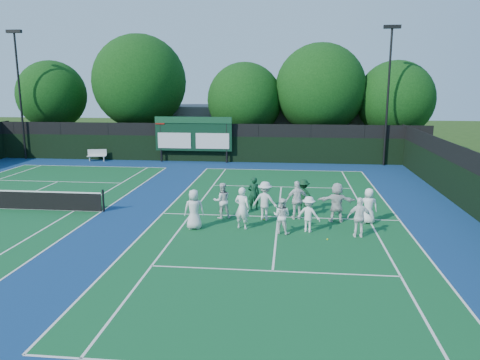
# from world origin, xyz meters

# --- Properties ---
(ground) EXTENTS (120.00, 120.00, 0.00)m
(ground) POSITION_xyz_m (0.00, 0.00, 0.00)
(ground) COLOR #1F3B10
(ground) RESTS_ON ground
(court_apron) EXTENTS (34.00, 32.00, 0.01)m
(court_apron) POSITION_xyz_m (-6.00, 1.00, 0.00)
(court_apron) COLOR navy
(court_apron) RESTS_ON ground
(near_court) EXTENTS (11.05, 23.85, 0.01)m
(near_court) POSITION_xyz_m (0.00, 1.00, 0.01)
(near_court) COLOR #104E26
(near_court) RESTS_ON ground
(back_fence) EXTENTS (34.00, 0.08, 3.00)m
(back_fence) POSITION_xyz_m (-6.00, 16.00, 1.36)
(back_fence) COLOR black
(back_fence) RESTS_ON ground
(scoreboard) EXTENTS (6.00, 0.21, 3.55)m
(scoreboard) POSITION_xyz_m (-7.01, 15.59, 2.19)
(scoreboard) COLOR black
(scoreboard) RESTS_ON ground
(clubhouse) EXTENTS (18.00, 6.00, 4.00)m
(clubhouse) POSITION_xyz_m (-2.00, 24.00, 2.00)
(clubhouse) COLOR slate
(clubhouse) RESTS_ON ground
(light_pole_left) EXTENTS (1.20, 0.30, 10.12)m
(light_pole_left) POSITION_xyz_m (-21.00, 15.70, 6.30)
(light_pole_left) COLOR black
(light_pole_left) RESTS_ON ground
(light_pole_right) EXTENTS (1.20, 0.30, 10.12)m
(light_pole_right) POSITION_xyz_m (7.50, 15.70, 6.30)
(light_pole_right) COLOR black
(light_pole_right) RESTS_ON ground
(bench) EXTENTS (1.51, 0.73, 0.92)m
(bench) POSITION_xyz_m (-14.79, 15.37, 0.50)
(bench) COLOR silver
(bench) RESTS_ON ground
(tree_a) EXTENTS (5.94, 5.94, 8.01)m
(tree_a) POSITION_xyz_m (-20.18, 19.58, 4.89)
(tree_a) COLOR black
(tree_a) RESTS_ON ground
(tree_b) EXTENTS (7.92, 7.92, 10.15)m
(tree_b) POSITION_xyz_m (-12.26, 19.58, 5.98)
(tree_b) COLOR black
(tree_b) RESTS_ON ground
(tree_c) EXTENTS (6.23, 6.23, 7.81)m
(tree_c) POSITION_xyz_m (-3.25, 19.58, 4.53)
(tree_c) COLOR black
(tree_c) RESTS_ON ground
(tree_d) EXTENTS (7.38, 7.38, 9.31)m
(tree_d) POSITION_xyz_m (2.98, 19.58, 5.43)
(tree_d) COLOR black
(tree_d) RESTS_ON ground
(tree_e) EXTENTS (6.21, 6.21, 7.90)m
(tree_e) POSITION_xyz_m (9.01, 19.58, 4.63)
(tree_e) COLOR black
(tree_e) RESTS_ON ground
(tennis_ball_0) EXTENTS (0.07, 0.07, 0.07)m
(tennis_ball_0) POSITION_xyz_m (-0.62, 0.42, 0.03)
(tennis_ball_0) COLOR #CBE01A
(tennis_ball_0) RESTS_ON ground
(tennis_ball_1) EXTENTS (0.07, 0.07, 0.07)m
(tennis_ball_1) POSITION_xyz_m (3.72, 2.81, 0.03)
(tennis_ball_1) COLOR #CBE01A
(tennis_ball_1) RESTS_ON ground
(tennis_ball_2) EXTENTS (0.07, 0.07, 0.07)m
(tennis_ball_2) POSITION_xyz_m (2.03, -2.04, 0.03)
(tennis_ball_2) COLOR #CBE01A
(tennis_ball_2) RESTS_ON ground
(tennis_ball_3) EXTENTS (0.07, 0.07, 0.07)m
(tennis_ball_3) POSITION_xyz_m (-2.11, 3.26, 0.03)
(tennis_ball_3) COLOR #CBE01A
(tennis_ball_3) RESTS_ON ground
(tennis_ball_4) EXTENTS (0.07, 0.07, 0.07)m
(tennis_ball_4) POSITION_xyz_m (-1.34, 4.31, 0.03)
(tennis_ball_4) COLOR #CBE01A
(tennis_ball_4) RESTS_ON ground
(player_front_0) EXTENTS (0.93, 0.70, 1.72)m
(player_front_0) POSITION_xyz_m (-3.51, -1.16, 0.86)
(player_front_0) COLOR silver
(player_front_0) RESTS_ON ground
(player_front_1) EXTENTS (0.76, 0.62, 1.81)m
(player_front_1) POSITION_xyz_m (-1.49, -0.90, 0.91)
(player_front_1) COLOR white
(player_front_1) RESTS_ON ground
(player_front_2) EXTENTS (0.87, 0.77, 1.50)m
(player_front_2) POSITION_xyz_m (0.20, -1.37, 0.75)
(player_front_2) COLOR white
(player_front_2) RESTS_ON ground
(player_front_3) EXTENTS (1.11, 0.85, 1.52)m
(player_front_3) POSITION_xyz_m (1.31, -1.04, 0.76)
(player_front_3) COLOR white
(player_front_3) RESTS_ON ground
(player_front_4) EXTENTS (0.97, 0.41, 1.64)m
(player_front_4) POSITION_xyz_m (3.31, -1.52, 0.82)
(player_front_4) COLOR white
(player_front_4) RESTS_ON ground
(player_back_0) EXTENTS (0.97, 0.87, 1.66)m
(player_back_0) POSITION_xyz_m (-2.57, 0.57, 0.83)
(player_back_0) COLOR silver
(player_back_0) RESTS_ON ground
(player_back_1) EXTENTS (1.28, 0.94, 1.77)m
(player_back_1) POSITION_xyz_m (-0.59, 0.51, 0.89)
(player_back_1) COLOR silver
(player_back_1) RESTS_ON ground
(player_back_2) EXTENTS (1.12, 0.70, 1.77)m
(player_back_2) POSITION_xyz_m (0.85, 0.80, 0.89)
(player_back_2) COLOR white
(player_back_2) RESTS_ON ground
(player_back_3) EXTENTS (1.68, 0.57, 1.79)m
(player_back_3) POSITION_xyz_m (2.60, 0.57, 0.90)
(player_back_3) COLOR silver
(player_back_3) RESTS_ON ground
(player_back_4) EXTENTS (0.78, 0.51, 1.59)m
(player_back_4) POSITION_xyz_m (3.97, 0.46, 0.79)
(player_back_4) COLOR white
(player_back_4) RESTS_ON ground
(coach_left) EXTENTS (0.67, 0.53, 1.63)m
(coach_left) POSITION_xyz_m (-1.25, 2.20, 0.81)
(coach_left) COLOR #0F3820
(coach_left) RESTS_ON ground
(coach_right) EXTENTS (1.14, 0.81, 1.60)m
(coach_right) POSITION_xyz_m (1.16, 2.08, 0.80)
(coach_right) COLOR #0E361B
(coach_right) RESTS_ON ground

